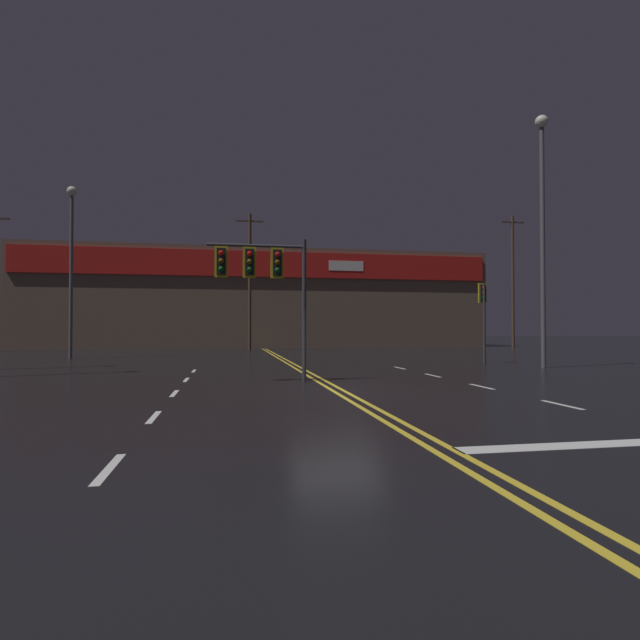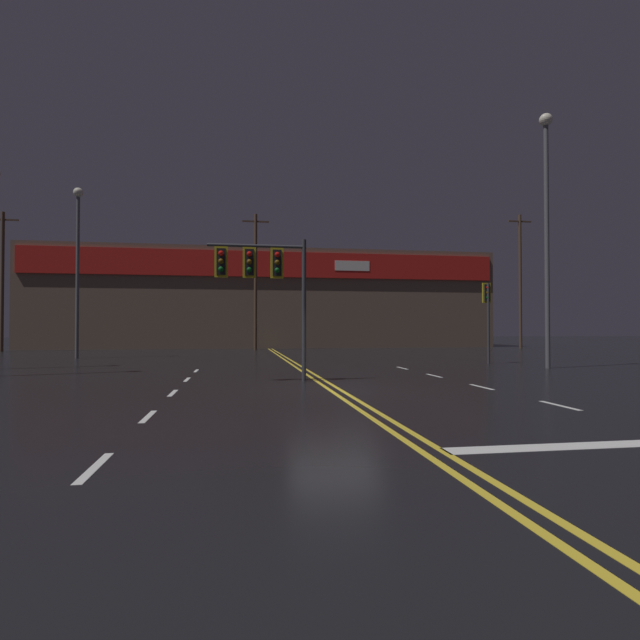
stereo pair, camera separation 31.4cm
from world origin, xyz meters
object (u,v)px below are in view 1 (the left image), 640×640
Objects in this scene: traffic_signal_median at (261,271)px; streetlight_near_left at (71,249)px; traffic_signal_corner_northeast at (483,304)px; streetlight_far_left at (542,210)px.

streetlight_near_left is at bearing 124.00° from traffic_signal_median.
traffic_signal_corner_northeast is 5.25m from streetlight_far_left.
traffic_signal_median is at bearing -56.00° from streetlight_near_left.
streetlight_far_left reaches higher than traffic_signal_median.
traffic_signal_median is at bearing -163.44° from streetlight_far_left.
traffic_signal_corner_northeast is (11.42, 6.90, -0.62)m from traffic_signal_median.
traffic_signal_median reaches higher than traffic_signal_corner_northeast.
traffic_signal_median is 0.46× the size of streetlight_near_left.
streetlight_near_left is (-21.49, 8.02, 3.40)m from traffic_signal_corner_northeast.
traffic_signal_median is 13.36m from traffic_signal_corner_northeast.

